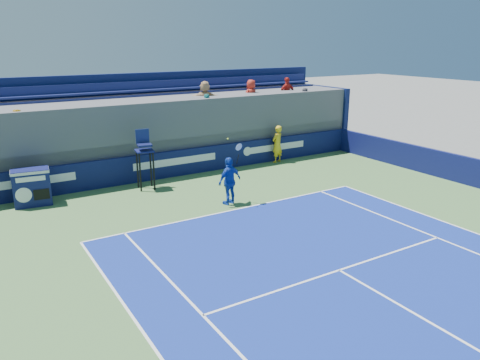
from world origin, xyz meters
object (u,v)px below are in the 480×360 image
umpire_chair (144,153)px  match_clock (32,186)px  ball_person (277,144)px  tennis_player (230,181)px

umpire_chair → match_clock: bearing=176.6°
ball_person → tennis_player: 6.72m
match_clock → tennis_player: 7.36m
umpire_chair → ball_person: bearing=5.7°
match_clock → umpire_chair: bearing=-3.4°
match_clock → tennis_player: size_ratio=0.54×
tennis_player → umpire_chair: bearing=119.7°
ball_person → umpire_chair: 7.29m
ball_person → match_clock: size_ratio=1.34×
ball_person → tennis_player: size_ratio=0.73×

